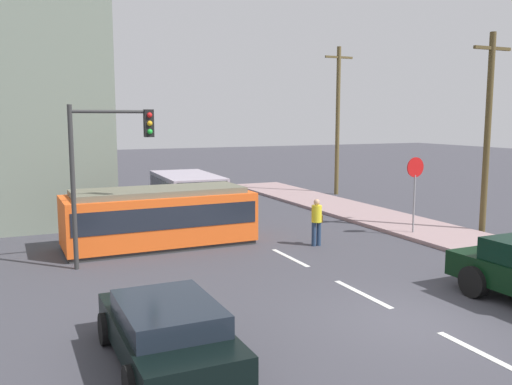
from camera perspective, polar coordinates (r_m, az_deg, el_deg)
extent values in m
plane|color=#3F3E47|center=(21.28, -1.46, -4.36)|extent=(120.00, 120.00, 0.00)
cube|color=gray|center=(21.68, 19.75, -4.41)|extent=(3.20, 36.00, 0.14)
cube|color=silver|center=(11.66, 22.83, -15.42)|extent=(0.16, 2.40, 0.01)
cube|color=silver|center=(14.48, 11.05, -10.36)|extent=(0.16, 2.40, 0.01)
cube|color=silver|center=(17.76, 3.56, -6.82)|extent=(0.16, 2.40, 0.01)
cube|color=silver|center=(26.22, -5.98, -2.08)|extent=(0.16, 2.40, 0.01)
cube|color=silver|center=(31.91, -9.34, -0.37)|extent=(0.16, 2.40, 0.01)
cube|color=#2D3847|center=(29.66, -16.53, 2.52)|extent=(0.06, 11.93, 1.92)
cube|color=#2D3847|center=(29.56, -16.77, 8.71)|extent=(0.06, 11.93, 1.92)
cube|color=#2D3847|center=(29.80, -17.02, 14.86)|extent=(0.06, 11.93, 1.92)
cube|color=#F45B1D|center=(19.44, -10.08, -2.64)|extent=(6.56, 2.62, 1.70)
cube|color=#2D2D2D|center=(19.63, -10.02, -5.30)|extent=(6.43, 2.49, 0.15)
cube|color=#686754|center=(19.29, -10.15, 0.14)|extent=(5.90, 2.23, 0.20)
cube|color=#1E232D|center=(19.41, -10.09, -2.05)|extent=(6.30, 2.65, 0.75)
cube|color=#AFA3B3|center=(25.89, -7.21, 0.18)|extent=(2.67, 5.16, 1.56)
cube|color=black|center=(23.48, -5.65, 0.00)|extent=(2.25, 0.20, 0.93)
cube|color=black|center=(25.85, -7.22, 0.80)|extent=(2.68, 4.40, 0.62)
cylinder|color=black|center=(24.43, -6.20, -1.75)|extent=(2.58, 0.98, 0.90)
cylinder|color=black|center=(27.53, -8.07, -0.70)|extent=(2.58, 0.98, 0.90)
cylinder|color=navy|center=(19.34, 6.08, -4.36)|extent=(0.16, 0.16, 0.85)
cylinder|color=navy|center=(19.44, 6.59, -4.30)|extent=(0.16, 0.16, 0.85)
cylinder|color=yellow|center=(19.25, 6.37, -2.22)|extent=(0.36, 0.36, 0.60)
sphere|color=tan|center=(19.18, 6.38, -1.01)|extent=(0.22, 0.22, 0.22)
cube|color=brown|center=(19.44, 6.84, -2.73)|extent=(0.18, 0.22, 0.24)
cylinder|color=black|center=(14.91, 21.84, -8.67)|extent=(0.29, 0.80, 0.80)
cube|color=black|center=(10.51, -9.36, -14.49)|extent=(1.83, 4.23, 0.55)
cube|color=black|center=(10.20, -9.19, -12.32)|extent=(1.67, 2.33, 0.40)
cylinder|color=black|center=(11.57, -15.47, -13.58)|extent=(0.22, 0.64, 0.64)
cylinder|color=black|center=(11.95, -6.70, -12.65)|extent=(0.22, 0.64, 0.64)
cylinder|color=black|center=(9.28, -12.84, -19.05)|extent=(0.22, 0.64, 0.64)
cylinder|color=black|center=(9.75, -1.91, -17.47)|extent=(0.22, 0.64, 0.64)
cylinder|color=gray|center=(21.59, 16.21, -1.15)|extent=(0.07, 0.07, 2.20)
cylinder|color=red|center=(21.43, 16.35, 2.55)|extent=(0.76, 0.04, 0.76)
cylinder|color=#333333|center=(16.84, -18.60, 0.41)|extent=(0.14, 0.14, 4.87)
cylinder|color=#333333|center=(16.86, -15.03, 8.19)|extent=(2.29, 0.10, 0.10)
cube|color=black|center=(17.09, -11.17, 7.12)|extent=(0.28, 0.24, 0.84)
sphere|color=red|center=(16.96, -11.09, 7.96)|extent=(0.16, 0.16, 0.16)
sphere|color=gold|center=(16.96, -11.07, 7.12)|extent=(0.16, 0.16, 0.16)
sphere|color=green|center=(16.96, -11.05, 6.27)|extent=(0.16, 0.16, 0.16)
cylinder|color=brown|center=(22.87, 23.06, 5.59)|extent=(0.24, 0.24, 7.70)
cube|color=brown|center=(23.01, 23.51, 13.69)|extent=(1.80, 0.12, 0.12)
cylinder|color=brown|center=(32.35, 8.54, 7.34)|extent=(0.24, 0.24, 8.55)
cube|color=brown|center=(32.54, 8.68, 13.83)|extent=(1.80, 0.12, 0.12)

